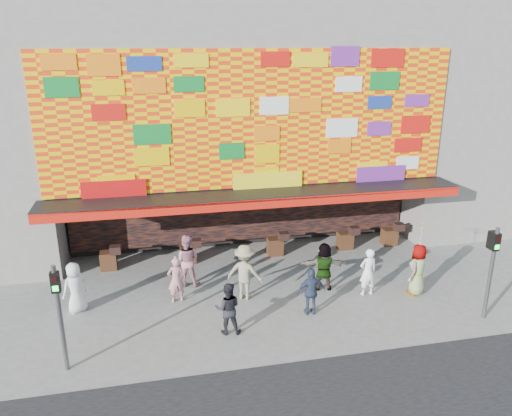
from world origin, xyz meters
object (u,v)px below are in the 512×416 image
(ped_d, at_px, (245,272))
(ped_f, at_px, (324,267))
(ped_e, at_px, (311,292))
(ped_i, at_px, (187,260))
(ped_g, at_px, (418,269))
(ped_h, at_px, (368,272))
(ped_a, at_px, (75,288))
(parasol, at_px, (422,235))
(ped_b, at_px, (176,280))
(signal_left, at_px, (59,307))
(signal_right, at_px, (492,263))
(ped_c, at_px, (228,308))

(ped_d, relative_size, ped_f, 1.12)
(ped_e, bearing_deg, ped_f, -120.36)
(ped_d, xyz_separation_m, ped_i, (-1.81, 1.38, -0.01))
(ped_g, bearing_deg, ped_h, -47.74)
(ped_h, xyz_separation_m, ped_i, (-5.92, 2.00, 0.11))
(ped_a, distance_m, ped_h, 9.56)
(parasol, bearing_deg, ped_b, 171.74)
(signal_left, distance_m, ped_a, 3.25)
(ped_a, xyz_separation_m, parasol, (11.20, -1.19, 1.31))
(ped_e, bearing_deg, ped_d, -36.46)
(ped_i, bearing_deg, ped_b, 84.77)
(signal_right, bearing_deg, ped_c, 173.92)
(ped_b, xyz_separation_m, parasol, (8.04, -1.17, 1.36))
(ped_b, xyz_separation_m, ped_c, (1.37, -2.22, 0.02))
(signal_left, xyz_separation_m, ped_h, (9.43, 2.18, -1.02))
(ped_g, relative_size, ped_h, 1.07)
(ped_b, distance_m, ped_h, 6.42)
(ped_i, bearing_deg, signal_right, 171.20)
(signal_right, bearing_deg, ped_e, 165.51)
(ped_d, height_order, ped_i, ped_d)
(ped_a, relative_size, ped_d, 0.87)
(ped_c, distance_m, ped_h, 5.17)
(ped_d, bearing_deg, ped_g, -160.00)
(ped_c, xyz_separation_m, ped_f, (3.67, 2.01, 0.05))
(ped_e, distance_m, ped_i, 4.62)
(ped_h, bearing_deg, ped_g, 165.24)
(ped_f, distance_m, ped_i, 4.78)
(ped_a, xyz_separation_m, ped_g, (11.20, -1.19, 0.06))
(ped_c, height_order, ped_g, ped_g)
(ped_b, bearing_deg, signal_left, 33.90)
(ped_d, xyz_separation_m, ped_g, (5.79, -0.90, -0.06))
(parasol, bearing_deg, ped_e, -172.16)
(ped_b, distance_m, ped_e, 4.43)
(signal_left, xyz_separation_m, ped_f, (8.11, 2.86, -1.01))
(ped_c, distance_m, ped_i, 3.46)
(ped_a, xyz_separation_m, ped_d, (5.41, -0.28, 0.12))
(ped_d, relative_size, ped_h, 1.14)
(ped_e, distance_m, parasol, 4.22)
(ped_h, bearing_deg, signal_right, 138.52)
(signal_right, distance_m, ped_d, 7.67)
(signal_left, distance_m, ped_i, 5.54)
(ped_g, xyz_separation_m, parasol, (0.00, 0.00, 1.25))
(ped_a, height_order, ped_i, ped_i)
(signal_right, height_order, ped_h, signal_right)
(ped_c, distance_m, ped_g, 6.76)
(ped_i, height_order, parasol, parasol)
(ped_h, bearing_deg, ped_f, -32.38)
(ped_d, bearing_deg, signal_left, 56.66)
(ped_b, height_order, ped_f, ped_f)
(ped_b, distance_m, parasol, 8.24)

